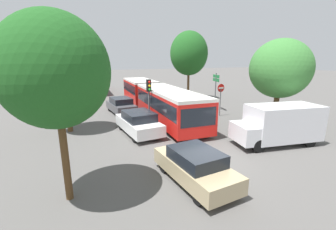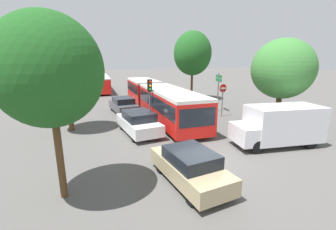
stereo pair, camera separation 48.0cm
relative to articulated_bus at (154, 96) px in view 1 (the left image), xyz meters
The scene contains 14 objects.
ground_plane 11.25m from the articulated_bus, 98.00° to the right, with size 200.00×200.00×0.00m, color #565451.
articulated_bus is the anchor object (origin of this frame).
city_bus_rear 17.05m from the articulated_bus, 100.73° to the left, with size 3.28×11.19×2.37m.
queued_car_tan 12.67m from the articulated_bus, 104.15° to the right, with size 1.95×4.13×1.40m.
queued_car_white 6.41m from the articulated_bus, 121.02° to the right, with size 2.13×4.50×1.53m.
queued_car_graphite 3.19m from the articulated_bus, 162.55° to the left, with size 2.01×4.26×1.45m.
white_van 11.25m from the articulated_bus, 71.44° to the right, with size 5.28×2.88×2.31m.
traffic_light 4.01m from the articulated_bus, 117.32° to the right, with size 0.33×0.37×3.40m.
no_entry_sign 6.00m from the articulated_bus, 39.27° to the right, with size 0.70×0.08×2.82m.
direction_sign_post 5.93m from the articulated_bus, 18.16° to the right, with size 0.41×1.37×3.60m.
tree_left_near 14.06m from the articulated_bus, 124.33° to the right, with size 3.42×3.42×6.34m.
tree_left_mid 8.34m from the articulated_bus, 158.47° to the right, with size 3.44×3.44×5.56m.
tree_right_near 10.50m from the articulated_bus, 51.66° to the right, with size 4.18×4.18×6.27m.
tree_right_mid 8.75m from the articulated_bus, 36.63° to the left, with size 4.46×4.46×8.11m.
Camera 1 is at (-5.98, -8.24, 4.87)m, focal length 24.00 mm.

